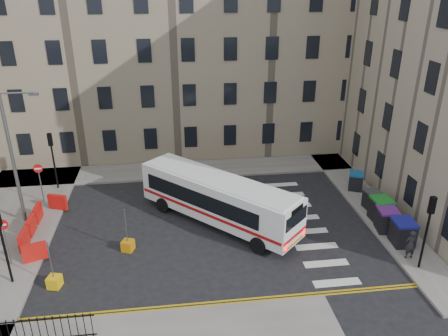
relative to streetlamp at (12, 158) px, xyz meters
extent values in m
plane|color=black|center=(13.00, -2.00, -4.34)|extent=(120.00, 120.00, 0.00)
cube|color=slate|center=(7.00, 6.60, -4.26)|extent=(36.00, 3.20, 0.15)
cube|color=slate|center=(22.00, 2.00, -4.26)|extent=(2.40, 26.00, 0.15)
cube|color=slate|center=(-1.00, -1.00, -4.26)|extent=(6.00, 22.00, 0.15)
cube|color=gray|center=(6.00, 13.50, 3.66)|extent=(38.00, 10.50, 16.00)
cylinder|color=black|center=(21.60, -7.50, -2.59)|extent=(0.12, 0.12, 3.20)
cube|color=black|center=(21.60, -7.50, -0.54)|extent=(0.28, 0.22, 0.90)
cylinder|color=black|center=(1.00, 4.50, -2.59)|extent=(0.12, 0.12, 3.20)
cube|color=black|center=(1.00, 4.50, -0.54)|extent=(0.28, 0.22, 0.90)
cylinder|color=black|center=(1.00, -6.00, -2.59)|extent=(0.12, 0.12, 3.20)
cylinder|color=#595B5E|center=(0.00, 0.00, -0.19)|extent=(0.20, 0.20, 8.00)
cylinder|color=#595B5E|center=(0.50, 2.50, -2.99)|extent=(0.08, 0.08, 2.40)
cube|color=red|center=(0.50, 2.50, -1.49)|extent=(0.60, 0.04, 0.60)
cylinder|color=#595B5E|center=(0.50, -4.50, -2.99)|extent=(0.08, 0.08, 2.40)
cube|color=red|center=(0.50, -4.50, -1.49)|extent=(0.60, 0.04, 0.60)
cube|color=red|center=(0.80, -3.00, -3.69)|extent=(0.25, 1.25, 1.00)
cube|color=red|center=(0.80, -1.50, -3.69)|extent=(0.25, 1.25, 1.00)
cube|color=red|center=(0.80, 0.00, -3.69)|extent=(0.25, 1.25, 1.00)
cube|color=red|center=(1.70, 1.30, -3.69)|extent=(1.26, 0.66, 1.00)
cube|color=red|center=(1.70, -4.30, -3.69)|extent=(1.26, 0.66, 1.00)
cube|color=white|center=(11.82, -1.42, -2.63)|extent=(9.22, 9.36, 2.43)
cube|color=black|center=(10.60, -1.93, -2.44)|extent=(6.03, 6.17, 0.97)
cube|color=black|center=(12.35, -0.21, -2.44)|extent=(6.03, 6.17, 0.97)
cube|color=black|center=(8.07, 2.42, -2.39)|extent=(1.57, 1.54, 1.07)
cube|color=black|center=(15.56, -5.25, -2.15)|extent=(1.57, 1.54, 0.78)
cube|color=#A80E11|center=(10.93, -2.28, -3.22)|extent=(7.37, 7.55, 0.18)
cube|color=#A80E11|center=(12.70, -0.56, -3.22)|extent=(7.37, 7.55, 0.18)
cube|color=#FF0C0C|center=(14.87, -5.94, -3.46)|extent=(0.19, 0.19, 0.39)
cube|color=#FF0C0C|center=(16.26, -4.58, -3.46)|extent=(0.19, 0.19, 0.39)
cylinder|color=black|center=(8.43, 0.31, -3.85)|extent=(0.87, 0.89, 0.97)
cylinder|color=black|center=(10.17, 2.01, -3.85)|extent=(0.87, 0.89, 0.97)
cylinder|color=black|center=(13.60, -4.98, -3.85)|extent=(0.87, 0.89, 0.97)
cylinder|color=black|center=(15.34, -3.28, -3.85)|extent=(0.87, 0.89, 0.97)
cube|color=black|center=(21.75, -5.33, -3.53)|extent=(1.18, 1.33, 1.32)
cube|color=navy|center=(21.75, -5.33, -2.80)|extent=(1.24, 1.40, 0.14)
cube|color=black|center=(21.53, -3.86, -3.55)|extent=(1.21, 1.35, 1.27)
cube|color=#5C207A|center=(21.53, -3.86, -2.85)|extent=(1.28, 1.42, 0.13)
cube|color=black|center=(21.73, -2.71, -3.53)|extent=(1.15, 1.32, 1.32)
cube|color=#197322|center=(21.73, -2.71, -2.80)|extent=(1.21, 1.38, 0.14)
cube|color=black|center=(21.87, -1.23, -3.64)|extent=(1.02, 1.15, 1.10)
cube|color=#323234|center=(21.87, -1.23, -3.03)|extent=(1.08, 1.20, 0.11)
cube|color=black|center=(21.94, 1.61, -3.63)|extent=(1.26, 1.34, 1.11)
cube|color=navy|center=(21.94, 1.61, -3.02)|extent=(1.33, 1.40, 0.12)
imported|color=black|center=(21.46, -6.66, -3.36)|extent=(0.61, 0.41, 1.65)
cube|color=yellow|center=(3.14, -6.50, -4.04)|extent=(0.73, 0.73, 0.60)
cube|color=#C87B0B|center=(6.48, -3.78, -4.04)|extent=(0.78, 0.78, 0.60)
camera|label=1|loc=(9.14, -24.68, 9.71)|focal=35.00mm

